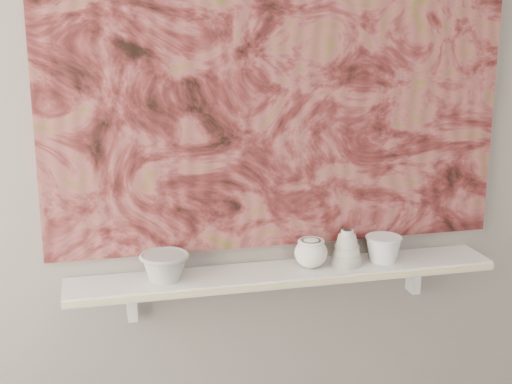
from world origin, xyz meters
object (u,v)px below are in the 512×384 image
object	(u,v)px
painting	(280,78)
cup_cream	(311,253)
shelf	(285,274)
bowl_white	(383,248)
bell_vessel	(347,247)
bowl_grey	(165,266)

from	to	relation	value
painting	cup_cream	world-z (taller)	painting
shelf	bowl_white	xyz separation A→B (m)	(0.34, 0.00, 0.06)
shelf	bowl_white	bearing A→B (deg)	0.00
cup_cream	bowl_white	world-z (taller)	cup_cream
bell_vessel	cup_cream	bearing A→B (deg)	180.00
bowl_grey	bell_vessel	world-z (taller)	bell_vessel
cup_cream	bell_vessel	distance (m)	0.12
bowl_grey	cup_cream	world-z (taller)	cup_cream
shelf	painting	distance (m)	0.63
bowl_grey	bowl_white	bearing A→B (deg)	0.00
shelf	painting	world-z (taller)	painting
shelf	painting	bearing A→B (deg)	90.00
painting	bowl_white	xyz separation A→B (m)	(0.34, -0.08, -0.57)
painting	bowl_white	world-z (taller)	painting
painting	bowl_white	distance (m)	0.67
bowl_grey	shelf	bearing A→B (deg)	0.00
cup_cream	bell_vessel	size ratio (longest dim) A/B	0.91
bowl_grey	cup_cream	distance (m)	0.48
bowl_grey	bowl_white	size ratio (longest dim) A/B	1.27
shelf	bell_vessel	distance (m)	0.22
bell_vessel	bowl_white	size ratio (longest dim) A/B	0.98
bowl_grey	bell_vessel	size ratio (longest dim) A/B	1.30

